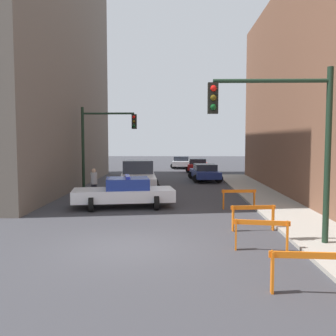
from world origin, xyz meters
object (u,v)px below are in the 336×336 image
(barrier_back, at_px, (253,213))
(traffic_light_near, at_px, (289,129))
(white_truck, at_px, (138,177))
(parked_car_near, at_px, (205,172))
(parked_car_mid, at_px, (198,165))
(parked_car_far, at_px, (181,162))
(traffic_light_far, at_px, (100,136))
(barrier_mid, at_px, (261,230))
(barrier_front, at_px, (308,265))
(barrier_corner, at_px, (239,196))
(police_car, at_px, (125,192))
(pedestrian_crossing, at_px, (94,183))

(barrier_back, bearing_deg, traffic_light_near, -72.40)
(white_truck, bearing_deg, parked_car_near, 48.59)
(parked_car_mid, xyz_separation_m, parked_car_far, (-1.58, 4.92, 0.00))
(traffic_light_far, xyz_separation_m, parked_car_mid, (6.81, 13.67, -2.72))
(parked_car_near, distance_m, barrier_mid, 18.21)
(parked_car_near, bearing_deg, traffic_light_far, -145.66)
(traffic_light_far, xyz_separation_m, barrier_front, (7.46, -15.48, -2.78))
(traffic_light_far, xyz_separation_m, parked_car_near, (6.90, 5.74, -2.72))
(barrier_mid, bearing_deg, parked_car_near, 90.89)
(traffic_light_near, xyz_separation_m, barrier_corner, (-0.42, 6.03, -2.91))
(traffic_light_near, bearing_deg, barrier_corner, 94.01)
(barrier_back, bearing_deg, police_car, 139.64)
(parked_car_far, height_order, pedestrian_crossing, pedestrian_crossing)
(police_car, bearing_deg, barrier_mid, -153.81)
(traffic_light_far, relative_size, pedestrian_crossing, 3.13)
(white_truck, relative_size, pedestrian_crossing, 3.36)
(traffic_light_near, xyz_separation_m, parked_car_far, (-2.81, 30.55, -2.86))
(parked_car_mid, bearing_deg, parked_car_far, 112.72)
(traffic_light_near, relative_size, barrier_front, 3.25)
(white_truck, bearing_deg, pedestrian_crossing, -133.57)
(traffic_light_near, bearing_deg, barrier_mid, -149.37)
(parked_car_far, relative_size, barrier_mid, 2.76)
(parked_car_mid, relative_size, barrier_mid, 2.79)
(white_truck, distance_m, barrier_mid, 12.78)
(parked_car_mid, relative_size, barrier_front, 2.77)
(parked_car_near, xyz_separation_m, barrier_corner, (0.71, -11.67, -0.06))
(traffic_light_far, bearing_deg, barrier_front, -64.26)
(barrier_back, bearing_deg, white_truck, 118.13)
(parked_car_near, relative_size, barrier_corner, 2.78)
(traffic_light_far, distance_m, parked_car_far, 19.50)
(parked_car_mid, distance_m, parked_car_far, 5.17)
(white_truck, bearing_deg, parked_car_mid, 66.74)
(parked_car_near, distance_m, pedestrian_crossing, 11.22)
(police_car, distance_m, parked_car_mid, 19.88)
(parked_car_near, height_order, parked_car_far, same)
(barrier_front, bearing_deg, parked_car_far, 93.76)
(police_car, xyz_separation_m, barrier_front, (5.19, -9.79, -0.11))
(parked_car_mid, xyz_separation_m, barrier_back, (0.62, -23.74, -0.06))
(barrier_mid, relative_size, barrier_back, 1.00)
(police_car, bearing_deg, barrier_back, -140.05)
(pedestrian_crossing, relative_size, barrier_front, 1.04)
(traffic_light_near, relative_size, parked_car_mid, 1.17)
(police_car, distance_m, white_truck, 5.06)
(barrier_front, relative_size, barrier_mid, 1.01)
(traffic_light_near, xyz_separation_m, traffic_light_far, (-8.03, 11.96, -0.13))
(parked_car_mid, xyz_separation_m, barrier_mid, (0.37, -26.14, -0.06))
(parked_car_near, relative_size, barrier_front, 2.78)
(police_car, height_order, pedestrian_crossing, pedestrian_crossing)
(barrier_front, height_order, barrier_corner, same)
(traffic_light_near, bearing_deg, barrier_back, 107.60)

